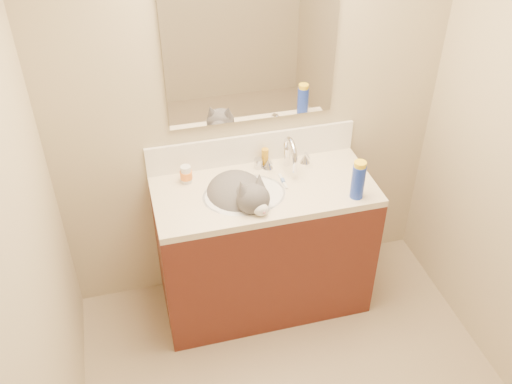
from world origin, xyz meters
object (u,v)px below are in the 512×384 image
faucet (289,156)px  cat (240,197)px  silver_jar (259,163)px  spray_can (358,182)px  vanity_cabinet (264,249)px  pill_bottle (186,174)px  amber_bottle (265,157)px  basin (244,205)px

faucet → cat: faucet is taller
silver_jar → spray_can: spray_can is taller
vanity_cabinet → pill_bottle: bearing=157.9°
faucet → silver_jar: bearing=160.5°
cat → pill_bottle: bearing=125.4°
vanity_cabinet → cat: 0.46m
cat → pill_bottle: 0.32m
pill_bottle → silver_jar: (0.42, 0.03, -0.02)m
silver_jar → amber_bottle: bearing=29.4°
cat → spray_can: spray_can is taller
pill_bottle → spray_can: (0.85, -0.36, 0.05)m
basin → faucet: (0.30, 0.17, 0.16)m
pill_bottle → silver_jar: 0.42m
faucet → amber_bottle: (-0.12, 0.08, -0.04)m
basin → amber_bottle: 0.33m
pill_bottle → amber_bottle: bearing=7.3°
spray_can → cat: bearing=163.8°
spray_can → amber_bottle: bearing=132.8°
vanity_cabinet → amber_bottle: size_ratio=11.91×
cat → silver_jar: size_ratio=8.52×
amber_bottle → cat: bearing=-130.2°
faucet → cat: size_ratio=0.56×
basin → amber_bottle: size_ratio=4.47×
silver_jar → amber_bottle: amber_bottle is taller
vanity_cabinet → spray_can: 0.73m
cat → pill_bottle: size_ratio=4.86×
vanity_cabinet → amber_bottle: bearing=73.9°
silver_jar → amber_bottle: (0.04, 0.02, 0.02)m
vanity_cabinet → pill_bottle: pill_bottle is taller
spray_can → faucet: bearing=128.9°
faucet → silver_jar: (-0.16, 0.06, -0.06)m
pill_bottle → spray_can: 0.92m
cat → amber_bottle: bearing=31.2°
cat → silver_jar: (0.16, 0.22, 0.05)m
vanity_cabinet → faucet: 0.58m
faucet → amber_bottle: bearing=144.9°
pill_bottle → faucet: bearing=-2.3°
basin → pill_bottle: 0.36m
faucet → amber_bottle: 0.15m
basin → cat: bearing=165.7°
silver_jar → spray_can: bearing=-42.3°
basin → spray_can: size_ratio=2.34×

